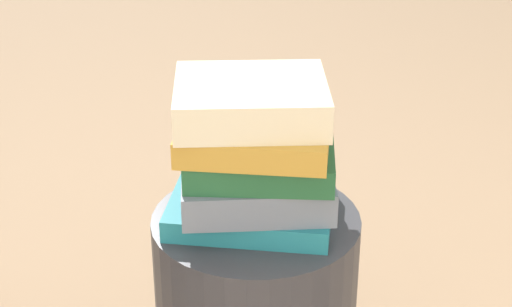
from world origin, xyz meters
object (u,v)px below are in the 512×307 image
Objects in this scene: book_cream at (251,102)px; book_ochre at (259,133)px; book_teal at (252,207)px; book_forest at (261,155)px; book_slate at (255,184)px.

book_ochre is at bearing 172.34° from book_cream.
book_teal is 1.15× the size of book_forest.
book_cream reaches higher than book_forest.
book_cream reaches higher than book_ochre.
book_forest is 0.10m from book_cream.
book_cream is at bearing 39.72° from book_slate.
book_cream is (0.01, 0.01, 0.14)m from book_slate.
book_cream reaches higher than book_slate.
book_ochre reaches higher than book_teal.
book_forest is at bearing 177.75° from book_teal.
book_ochre is 0.05m from book_cream.
book_slate is at bearing 146.81° from book_teal.
book_slate is 1.02× the size of book_cream.
book_teal is 1.11× the size of book_slate.
book_slate reaches higher than book_teal.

